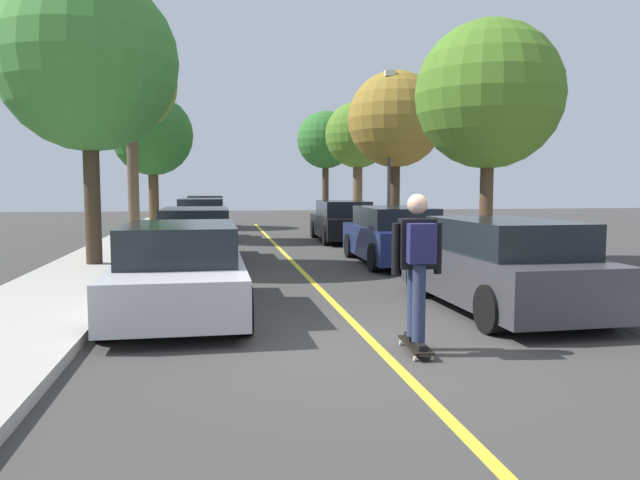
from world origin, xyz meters
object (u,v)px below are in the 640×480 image
(streetlamp, at_px, (389,142))
(skateboarder, at_px, (417,259))
(parked_car_right_far, at_px, (343,221))
(skateboard, at_px, (415,345))
(street_tree_left_nearest, at_px, (88,63))
(street_tree_right_farthest, at_px, (326,140))
(street_tree_left_near, at_px, (131,87))
(street_tree_left_far, at_px, (152,136))
(parked_car_left_near, at_px, (196,235))
(parked_car_left_nearest, at_px, (181,270))
(parked_car_right_near, at_px, (394,236))
(parked_car_right_nearest, at_px, (501,266))
(parked_car_left_farthest, at_px, (205,212))
(street_tree_right_nearest, at_px, (489,95))
(street_tree_right_near, at_px, (396,120))
(street_tree_right_far, at_px, (358,136))
(parked_car_left_far, at_px, (202,219))

(streetlamp, distance_m, skateboarder, 15.12)
(parked_car_right_far, bearing_deg, skateboard, -98.27)
(street_tree_left_nearest, distance_m, street_tree_right_farthest, 23.88)
(street_tree_left_near, bearing_deg, street_tree_left_far, 90.00)
(parked_car_left_near, xyz_separation_m, street_tree_left_far, (-2.22, 12.37, 3.43))
(parked_car_left_nearest, distance_m, parked_car_right_near, 7.05)
(street_tree_left_near, xyz_separation_m, skateboarder, (4.99, -14.86, -4.10))
(parked_car_left_nearest, height_order, parked_car_right_nearest, parked_car_right_nearest)
(parked_car_right_near, relative_size, skateboard, 4.94)
(skateboard, bearing_deg, skateboarder, -93.97)
(parked_car_right_nearest, relative_size, street_tree_left_near, 0.63)
(parked_car_left_nearest, bearing_deg, parked_car_left_near, 90.00)
(parked_car_left_nearest, height_order, parked_car_right_far, parked_car_right_far)
(street_tree_left_near, bearing_deg, parked_car_left_farthest, 71.07)
(street_tree_left_nearest, bearing_deg, street_tree_left_near, 90.00)
(parked_car_right_near, bearing_deg, skateboard, -104.56)
(parked_car_right_near, height_order, skateboarder, skateboarder)
(parked_car_right_nearest, bearing_deg, street_tree_left_nearest, 140.41)
(street_tree_right_nearest, relative_size, street_tree_right_farthest, 0.92)
(street_tree_left_nearest, xyz_separation_m, skateboarder, (4.99, -7.90, -3.54))
(street_tree_right_near, height_order, street_tree_right_far, street_tree_right_near)
(parked_car_left_farthest, distance_m, street_tree_right_nearest, 15.89)
(parked_car_left_far, xyz_separation_m, streetlamp, (6.55, -1.12, 2.72))
(street_tree_right_nearest, relative_size, street_tree_right_near, 0.96)
(street_tree_left_far, distance_m, street_tree_right_near, 11.19)
(parked_car_left_nearest, relative_size, parked_car_left_near, 1.00)
(parked_car_left_farthest, height_order, street_tree_right_farthest, street_tree_right_farthest)
(parked_car_right_near, distance_m, street_tree_left_nearest, 8.05)
(parked_car_left_near, bearing_deg, parked_car_left_far, 89.99)
(parked_car_left_near, height_order, street_tree_right_farthest, street_tree_right_farthest)
(street_tree_right_nearest, distance_m, skateboard, 9.45)
(street_tree_left_far, distance_m, skateboarder, 22.34)
(street_tree_left_near, height_order, street_tree_right_farthest, street_tree_left_near)
(street_tree_left_near, xyz_separation_m, street_tree_right_nearest, (9.25, -7.38, -1.12))
(parked_car_left_far, relative_size, skateboarder, 2.38)
(street_tree_left_near, relative_size, street_tree_right_farthest, 1.07)
(street_tree_right_farthest, distance_m, skateboard, 30.52)
(parked_car_left_near, height_order, street_tree_left_far, street_tree_left_far)
(parked_car_left_farthest, height_order, street_tree_left_far, street_tree_left_far)
(parked_car_left_far, bearing_deg, street_tree_right_farthest, 63.91)
(parked_car_left_far, distance_m, parked_car_right_near, 9.10)
(parked_car_right_nearest, bearing_deg, parked_car_left_near, 124.04)
(parked_car_left_near, bearing_deg, parked_car_left_farthest, 90.00)
(street_tree_right_nearest, height_order, skateboarder, street_tree_right_nearest)
(street_tree_left_near, distance_m, skateboarder, 16.20)
(parked_car_left_farthest, distance_m, skateboarder, 21.52)
(street_tree_left_far, xyz_separation_m, street_tree_right_nearest, (9.25, -14.09, -0.03))
(street_tree_right_near, bearing_deg, parked_car_right_nearest, -99.57)
(street_tree_left_near, relative_size, street_tree_right_nearest, 1.16)
(streetlamp, xyz_separation_m, skateboarder, (-3.78, -14.45, -2.34))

